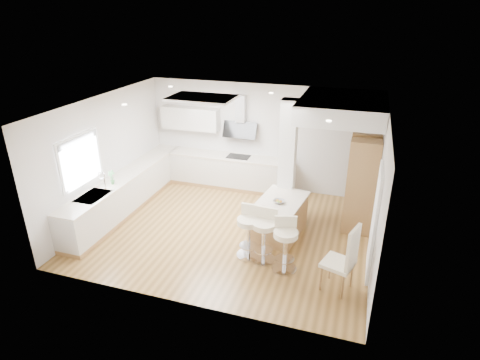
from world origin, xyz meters
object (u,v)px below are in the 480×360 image
at_px(bar_stool_a, 249,229).
at_px(bar_stool_c, 285,242).
at_px(peninsula, 280,217).
at_px(dining_chair, 345,258).
at_px(bar_stool_b, 264,233).

xyz_separation_m(bar_stool_a, bar_stool_c, (0.77, -0.23, -0.01)).
xyz_separation_m(peninsula, dining_chair, (1.45, -1.53, 0.27)).
distance_m(peninsula, bar_stool_a, 1.09).
height_order(bar_stool_b, dining_chair, dining_chair).
xyz_separation_m(bar_stool_b, dining_chair, (1.54, -0.49, 0.08)).
height_order(bar_stool_b, bar_stool_c, bar_stool_b).
bearing_deg(bar_stool_a, bar_stool_b, -7.62).
bearing_deg(bar_stool_c, bar_stool_a, 148.47).
bearing_deg(bar_stool_b, peninsula, 88.01).
height_order(bar_stool_c, dining_chair, dining_chair).
xyz_separation_m(peninsula, bar_stool_c, (0.36, -1.22, 0.18)).
distance_m(bar_stool_a, bar_stool_c, 0.80).
relative_size(bar_stool_a, dining_chair, 0.83).
xyz_separation_m(bar_stool_a, bar_stool_b, (0.32, -0.05, 0.01)).
bearing_deg(peninsula, bar_stool_c, -65.91).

